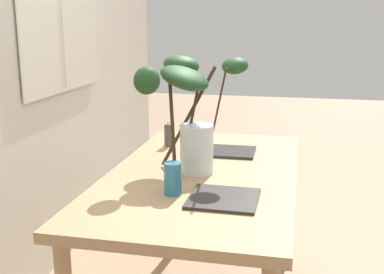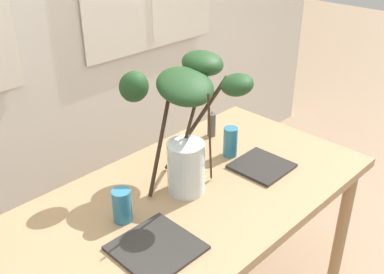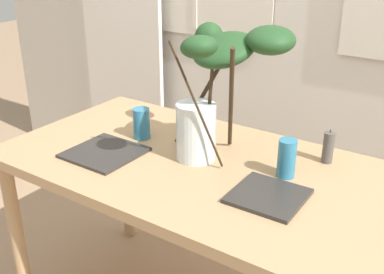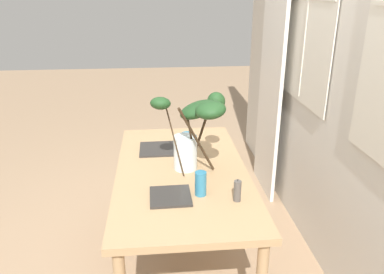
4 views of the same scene
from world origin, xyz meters
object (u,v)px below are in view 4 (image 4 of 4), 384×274
vase_with_branches (194,127)px  pillar_candle (237,191)px  dining_table (182,182)px  plate_square_right (170,196)px  plate_square_left (158,149)px  drinking_glass_blue_left (187,141)px  drinking_glass_blue_right (201,184)px

vase_with_branches → pillar_candle: 0.46m
dining_table → plate_square_right: bearing=-14.5°
plate_square_left → vase_with_branches: bearing=30.8°
plate_square_left → pillar_candle: (0.70, 0.40, 0.05)m
plate_square_left → pillar_candle: pillar_candle is taller
dining_table → pillar_candle: size_ratio=11.51×
drinking_glass_blue_left → pillar_candle: pillar_candle is taller
vase_with_branches → drinking_glass_blue_right: (0.27, 0.01, -0.22)m
pillar_candle → vase_with_branches: bearing=-152.0°
plate_square_right → pillar_candle: pillar_candle is taller
plate_square_right → drinking_glass_blue_right: bearing=95.1°
drinking_glass_blue_left → drinking_glass_blue_right: drinking_glass_blue_right is taller
dining_table → drinking_glass_blue_left: 0.34m
vase_with_branches → plate_square_left: size_ratio=1.98×
drinking_glass_blue_left → plate_square_left: drinking_glass_blue_left is taller
vase_with_branches → plate_square_right: (0.29, -0.15, -0.28)m
vase_with_branches → dining_table: bearing=-114.3°
dining_table → plate_square_right: (0.32, -0.08, 0.09)m
dining_table → plate_square_left: size_ratio=5.80×
plate_square_left → pillar_candle: bearing=29.5°
drinking_glass_blue_right → pillar_candle: drinking_glass_blue_right is taller
plate_square_left → plate_square_right: size_ratio=1.16×
plate_square_right → drinking_glass_blue_left: bearing=167.4°
drinking_glass_blue_left → pillar_candle: size_ratio=0.98×
plate_square_left → pillar_candle: size_ratio=1.99×
pillar_candle → drinking_glass_blue_left: bearing=-163.5°
drinking_glass_blue_left → plate_square_right: drinking_glass_blue_left is taller
dining_table → drinking_glass_blue_left: bearing=169.4°
drinking_glass_blue_right → plate_square_right: drinking_glass_blue_right is taller
dining_table → vase_with_branches: 0.38m
vase_with_branches → plate_square_right: vase_with_branches is taller
drinking_glass_blue_right → plate_square_right: size_ratio=0.61×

